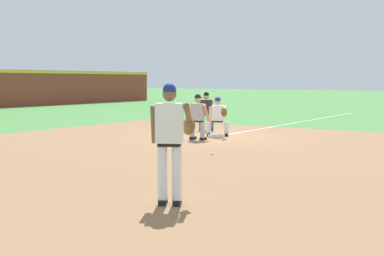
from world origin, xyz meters
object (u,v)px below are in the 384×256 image
Objects in this scene: baseball at (212,154)px; first_baseman at (218,115)px; pitcher at (171,136)px; baserunner at (198,115)px; umpire at (206,110)px; first_base_bag at (216,136)px.

first_baseman is (4.04, 2.21, 0.69)m from baseball.
pitcher is (-4.97, -2.26, 1.02)m from baseball.
baserunner is 1.00× the size of umpire.
first_baseman is 0.92× the size of baserunner.
baserunner is at bearing -179.35° from first_baseman.
pitcher is at bearing -153.57° from first_baseman.
first_base_bag is 9.84m from pitcher.
first_base_bag is 0.26× the size of umpire.
pitcher reaches higher than baserunner.
first_base_bag is at bearing 29.68° from baseball.
pitcher is 10.06m from first_baseman.
first_baseman is 0.92× the size of umpire.
baserunner is at bearing 177.29° from first_base_bag.
umpire is at bearing 33.16° from baseball.
first_base_bag reaches higher than baseball.
baseball is 0.05× the size of baserunner.
baserunner reaches higher than first_baseman.
umpire is at bearing 39.76° from first_base_bag.
umpire reaches higher than first_baseman.
baserunner is 3.15m from umpire.
pitcher is 8.90m from baserunner.
baserunner reaches higher than baseball.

